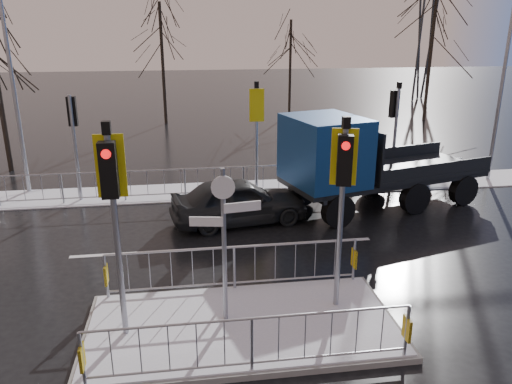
{
  "coord_description": "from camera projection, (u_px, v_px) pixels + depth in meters",
  "views": [
    {
      "loc": [
        -0.94,
        -8.31,
        5.63
      ],
      "look_at": [
        0.71,
        2.99,
        1.8
      ],
      "focal_mm": 35.0,
      "sensor_mm": 36.0,
      "label": 1
    }
  ],
  "objects": [
    {
      "name": "ground",
      "position": [
        242.0,
        329.0,
        9.72
      ],
      "size": [
        120.0,
        120.0,
        0.0
      ],
      "primitive_type": "plane",
      "color": "black",
      "rests_on": "ground"
    },
    {
      "name": "snow_verge",
      "position": [
        214.0,
        191.0,
        17.78
      ],
      "size": [
        30.0,
        2.0,
        0.04
      ],
      "primitive_type": "cube",
      "color": "white",
      "rests_on": "ground"
    },
    {
      "name": "lane_markings",
      "position": [
        244.0,
        339.0,
        9.4
      ],
      "size": [
        8.0,
        11.38,
        0.01
      ],
      "color": "silver",
      "rests_on": "ground"
    },
    {
      "name": "traffic_island",
      "position": [
        241.0,
        312.0,
        9.6
      ],
      "size": [
        6.0,
        3.04,
        4.15
      ],
      "color": "slate",
      "rests_on": "ground"
    },
    {
      "name": "far_kerb_fixtures",
      "position": [
        222.0,
        167.0,
        17.03
      ],
      "size": [
        18.0,
        0.65,
        3.83
      ],
      "color": "#8E929B",
      "rests_on": "ground"
    },
    {
      "name": "car_far_lane",
      "position": [
        239.0,
        201.0,
        14.76
      ],
      "size": [
        4.23,
        2.23,
        1.37
      ],
      "primitive_type": "imported",
      "rotation": [
        0.0,
        0.0,
        1.73
      ],
      "color": "black",
      "rests_on": "ground"
    },
    {
      "name": "flatbed_truck",
      "position": [
        350.0,
        161.0,
        15.45
      ],
      "size": [
        7.03,
        4.08,
        3.07
      ],
      "color": "black",
      "rests_on": "ground"
    },
    {
      "name": "tree_far_a",
      "position": [
        161.0,
        40.0,
        28.55
      ],
      "size": [
        3.75,
        3.75,
        7.08
      ],
      "color": "black",
      "rests_on": "ground"
    },
    {
      "name": "tree_far_b",
      "position": [
        291.0,
        49.0,
        31.73
      ],
      "size": [
        3.25,
        3.25,
        6.14
      ],
      "color": "black",
      "rests_on": "ground"
    },
    {
      "name": "tree_far_c",
      "position": [
        433.0,
        34.0,
        29.7
      ],
      "size": [
        4.0,
        4.0,
        7.55
      ],
      "color": "black",
      "rests_on": "ground"
    },
    {
      "name": "street_lamp_right",
      "position": [
        507.0,
        62.0,
        17.75
      ],
      "size": [
        1.25,
        0.18,
        8.0
      ],
      "color": "#8E929B",
      "rests_on": "ground"
    },
    {
      "name": "street_lamp_left",
      "position": [
        12.0,
        62.0,
        16.32
      ],
      "size": [
        1.25,
        0.18,
        8.2
      ],
      "color": "#8E929B",
      "rests_on": "ground"
    }
  ]
}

